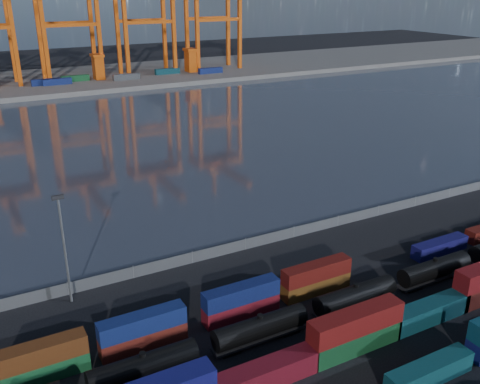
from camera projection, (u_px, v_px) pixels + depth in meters
name	position (u px, v px, depth m)	size (l,w,h in m)	color
ground	(350.00, 338.00, 69.57)	(700.00, 700.00, 0.00)	black
harbor_water	(117.00, 141.00, 155.35)	(700.00, 700.00, 0.00)	#2F3643
far_quay	(50.00, 82.00, 240.77)	(700.00, 70.00, 2.00)	#514F4C
container_row_mid	(388.00, 323.00, 68.90)	(142.93, 2.68, 5.70)	#3B3D3F
container_row_north	(190.00, 319.00, 69.95)	(140.48, 2.26, 4.83)	#111051
tanker_string	(355.00, 296.00, 74.92)	(137.29, 2.85, 4.08)	black
waterfront_fence	(246.00, 244.00, 92.07)	(160.12, 0.12, 2.20)	#595B5E
yard_light_mast	(64.00, 244.00, 74.06)	(1.60, 0.40, 16.60)	slate
quay_containers	(28.00, 84.00, 223.16)	(172.58, 10.99, 2.60)	navy
straddle_carriers	(46.00, 70.00, 228.98)	(140.00, 7.00, 11.10)	#D3500E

